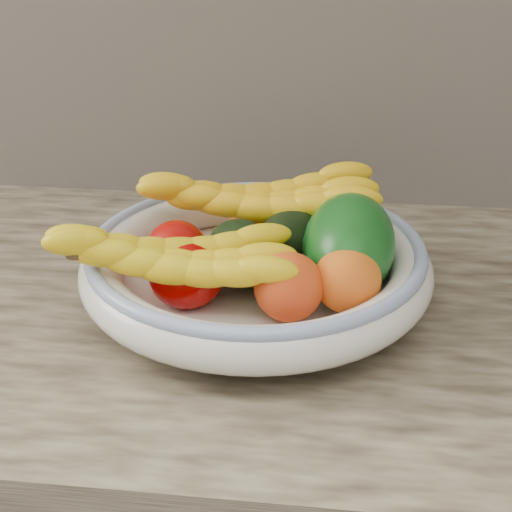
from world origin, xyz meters
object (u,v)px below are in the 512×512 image
(banana_bunch_front, at_px, (172,264))
(fruit_bowl, at_px, (256,265))
(banana_bunch_back, at_px, (258,205))
(green_mango, at_px, (349,245))

(banana_bunch_front, bearing_deg, fruit_bowl, 33.52)
(banana_bunch_front, bearing_deg, banana_bunch_back, 55.33)
(green_mango, distance_m, banana_bunch_front, 0.20)
(green_mango, bearing_deg, fruit_bowl, -178.76)
(fruit_bowl, relative_size, banana_bunch_front, 1.44)
(fruit_bowl, height_order, banana_bunch_front, banana_bunch_front)
(fruit_bowl, relative_size, green_mango, 2.52)
(banana_bunch_back, relative_size, banana_bunch_front, 1.10)
(fruit_bowl, relative_size, banana_bunch_back, 1.31)
(fruit_bowl, distance_m, banana_bunch_front, 0.11)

